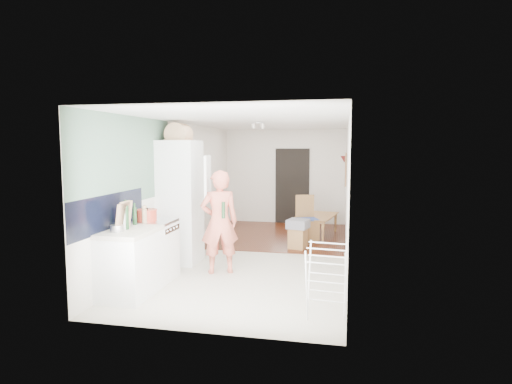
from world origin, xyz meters
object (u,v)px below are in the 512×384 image
(dining_table, at_px, (317,227))
(stool, at_px, (298,239))
(drying_rack, at_px, (327,282))
(person, at_px, (219,213))
(dining_chair, at_px, (307,218))

(dining_table, distance_m, stool, 1.33)
(drying_rack, bearing_deg, person, 144.91)
(dining_table, height_order, stool, stool)
(person, xyz_separation_m, dining_chair, (1.19, 2.65, -0.49))
(person, bearing_deg, dining_chair, -138.50)
(person, height_order, drying_rack, person)
(dining_chair, relative_size, drying_rack, 1.10)
(person, height_order, dining_chair, person)
(dining_chair, distance_m, drying_rack, 4.24)
(dining_table, relative_size, stool, 2.81)
(person, xyz_separation_m, drying_rack, (1.78, -1.55, -0.54))
(dining_chair, relative_size, stool, 2.38)
(stool, bearing_deg, person, -119.53)
(dining_chair, bearing_deg, stool, -121.68)
(dining_chair, bearing_deg, person, -136.74)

